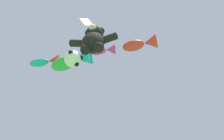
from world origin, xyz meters
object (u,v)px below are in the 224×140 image
object	(u,v)px
teddy_bear_kite	(93,40)
soccer_ball_kite	(73,59)
fish_kite_emerald	(73,61)
fish_kite_teal	(46,62)
diamond_kite	(86,23)
fish_kite_magenta	(104,50)
fish_kite_crimson	(142,44)

from	to	relation	value
teddy_bear_kite	soccer_ball_kite	world-z (taller)	teddy_bear_kite
fish_kite_emerald	fish_kite_teal	world-z (taller)	fish_kite_teal
soccer_ball_kite	fish_kite_emerald	size ratio (longest dim) A/B	0.33
teddy_bear_kite	soccer_ball_kite	bearing A→B (deg)	166.97
soccer_ball_kite	fish_kite_emerald	bearing A→B (deg)	117.29
fish_kite_emerald	fish_kite_teal	xyz separation A→B (m)	(-1.71, 0.06, 0.55)
teddy_bear_kite	soccer_ball_kite	distance (m)	1.48
fish_kite_emerald	soccer_ball_kite	bearing A→B (deg)	-62.71
fish_kite_emerald	diamond_kite	distance (m)	3.04
fish_kite_magenta	diamond_kite	xyz separation A→B (m)	(-1.05, -0.92, 2.37)
fish_kite_magenta	fish_kite_emerald	xyz separation A→B (m)	(-1.77, 0.16, -0.38)
fish_kite_emerald	fish_kite_magenta	bearing A→B (deg)	-5.06
teddy_bear_kite	fish_kite_magenta	distance (m)	2.82
soccer_ball_kite	diamond_kite	xyz separation A→B (m)	(-0.12, 0.55, 5.88)
soccer_ball_kite	fish_kite_teal	world-z (taller)	fish_kite_teal
teddy_bear_kite	diamond_kite	world-z (taller)	diamond_kite
fish_kite_magenta	fish_kite_emerald	distance (m)	1.82
fish_kite_crimson	diamond_kite	xyz separation A→B (m)	(-3.16, -0.78, 2.62)
fish_kite_crimson	fish_kite_magenta	world-z (taller)	fish_kite_magenta
soccer_ball_kite	diamond_kite	distance (m)	5.90
fish_kite_teal	diamond_kite	xyz separation A→B (m)	(2.43, -1.14, 2.20)
fish_kite_magenta	diamond_kite	distance (m)	2.75
fish_kite_magenta	fish_kite_teal	xyz separation A→B (m)	(-3.48, 0.22, 0.17)
fish_kite_magenta	soccer_ball_kite	bearing A→B (deg)	-122.43
teddy_bear_kite	fish_kite_emerald	distance (m)	3.10
fish_kite_magenta	diamond_kite	world-z (taller)	diamond_kite
diamond_kite	teddy_bear_kite	bearing A→B (deg)	-38.27
fish_kite_magenta	fish_kite_teal	bearing A→B (deg)	176.40
teddy_bear_kite	fish_kite_emerald	size ratio (longest dim) A/B	0.93
fish_kite_crimson	diamond_kite	distance (m)	4.18
teddy_bear_kite	fish_kite_emerald	bearing A→B (deg)	132.39
fish_kite_teal	soccer_ball_kite	bearing A→B (deg)	-33.50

